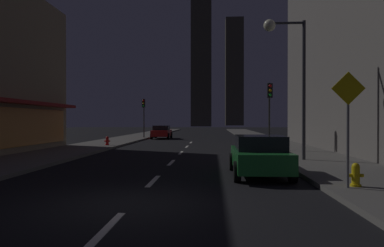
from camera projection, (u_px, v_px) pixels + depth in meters
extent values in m
cube|color=black|center=(195.00, 139.00, 40.54)|extent=(78.00, 136.00, 0.10)
cube|color=#605E59|center=(258.00, 138.00, 40.15)|extent=(4.00, 76.00, 0.15)
cube|color=#605E59|center=(133.00, 137.00, 40.93)|extent=(4.00, 76.00, 0.15)
cube|color=silver|center=(107.00, 229.00, 6.60)|extent=(0.16, 2.20, 0.01)
cube|color=silver|center=(153.00, 181.00, 11.79)|extent=(0.16, 2.20, 0.01)
cube|color=silver|center=(171.00, 163.00, 16.98)|extent=(0.16, 2.20, 0.01)
cube|color=silver|center=(181.00, 153.00, 22.17)|extent=(0.16, 2.20, 0.01)
cube|color=silver|center=(187.00, 147.00, 27.36)|extent=(0.16, 2.20, 0.01)
cube|color=silver|center=(191.00, 142.00, 32.55)|extent=(0.16, 2.20, 0.01)
cube|color=maroon|center=(1.00, 100.00, 18.05)|extent=(0.90, 17.39, 0.20)
cube|color=#3E3B2E|center=(201.00, 64.00, 125.00)|extent=(7.00, 6.30, 43.04)
cube|color=#423E31|center=(234.00, 72.00, 150.72)|extent=(7.30, 8.49, 44.13)
cube|color=#1E722D|center=(259.00, 159.00, 12.95)|extent=(1.80, 4.20, 0.65)
cube|color=black|center=(260.00, 143.00, 12.75)|extent=(1.64, 2.00, 0.55)
cylinder|color=black|center=(232.00, 162.00, 14.40)|extent=(0.22, 0.68, 0.68)
cylinder|color=black|center=(277.00, 162.00, 14.30)|extent=(0.22, 0.68, 0.68)
cylinder|color=black|center=(237.00, 172.00, 11.61)|extent=(0.22, 0.68, 0.68)
cylinder|color=black|center=(293.00, 172.00, 11.51)|extent=(0.22, 0.68, 0.68)
sphere|color=white|center=(239.00, 152.00, 15.03)|extent=(0.18, 0.18, 0.18)
sphere|color=white|center=(266.00, 152.00, 14.97)|extent=(0.18, 0.18, 0.18)
cube|color=#B21919|center=(162.00, 133.00, 39.47)|extent=(1.80, 4.20, 0.65)
cube|color=black|center=(161.00, 128.00, 39.27)|extent=(1.64, 2.00, 0.55)
cylinder|color=black|center=(156.00, 135.00, 40.92)|extent=(0.22, 0.68, 0.68)
cylinder|color=black|center=(171.00, 135.00, 40.82)|extent=(0.22, 0.68, 0.68)
cylinder|color=black|center=(152.00, 136.00, 38.12)|extent=(0.22, 0.68, 0.68)
cylinder|color=black|center=(168.00, 136.00, 38.02)|extent=(0.22, 0.68, 0.68)
sphere|color=white|center=(159.00, 132.00, 41.55)|extent=(0.18, 0.18, 0.18)
sphere|color=white|center=(169.00, 132.00, 41.49)|extent=(0.18, 0.18, 0.18)
cylinder|color=yellow|center=(356.00, 176.00, 10.04)|extent=(0.22, 0.22, 0.55)
sphere|color=yellow|center=(356.00, 167.00, 10.04)|extent=(0.21, 0.21, 0.21)
cylinder|color=yellow|center=(356.00, 185.00, 10.04)|extent=(0.30, 0.30, 0.06)
cylinder|color=yellow|center=(350.00, 175.00, 10.05)|extent=(0.10, 0.10, 0.10)
cylinder|color=yellow|center=(362.00, 176.00, 10.03)|extent=(0.10, 0.10, 0.10)
cylinder|color=red|center=(107.00, 141.00, 26.96)|extent=(0.22, 0.22, 0.55)
sphere|color=red|center=(107.00, 138.00, 26.96)|extent=(0.21, 0.21, 0.21)
cylinder|color=red|center=(107.00, 145.00, 26.96)|extent=(0.30, 0.30, 0.06)
cylinder|color=red|center=(105.00, 141.00, 26.97)|extent=(0.10, 0.10, 0.10)
cylinder|color=red|center=(109.00, 141.00, 26.95)|extent=(0.10, 0.10, 0.10)
cylinder|color=#2D2D2D|center=(269.00, 116.00, 22.74)|extent=(0.12, 0.12, 4.20)
cube|color=black|center=(270.00, 91.00, 22.53)|extent=(0.32, 0.24, 0.90)
sphere|color=red|center=(270.00, 86.00, 22.40)|extent=(0.18, 0.18, 0.18)
sphere|color=#F2B20C|center=(270.00, 90.00, 22.40)|extent=(0.18, 0.18, 0.18)
sphere|color=#19D833|center=(270.00, 95.00, 22.40)|extent=(0.18, 0.18, 0.18)
cylinder|color=#2D2D2D|center=(144.00, 118.00, 39.28)|extent=(0.12, 0.12, 4.20)
cube|color=black|center=(144.00, 103.00, 39.06)|extent=(0.32, 0.24, 0.90)
sphere|color=red|center=(143.00, 101.00, 38.93)|extent=(0.18, 0.18, 0.18)
sphere|color=#F2B20C|center=(143.00, 103.00, 38.93)|extent=(0.18, 0.18, 0.18)
sphere|color=#19D833|center=(143.00, 106.00, 38.94)|extent=(0.18, 0.18, 0.18)
cylinder|color=#38383D|center=(304.00, 90.00, 16.91)|extent=(0.16, 0.16, 6.50)
cylinder|color=#38383D|center=(287.00, 23.00, 16.93)|extent=(1.60, 0.12, 0.12)
sphere|color=#FCF7CC|center=(269.00, 25.00, 16.97)|extent=(0.56, 0.56, 0.56)
cylinder|color=slate|center=(348.00, 144.00, 9.83)|extent=(0.08, 0.08, 2.40)
cube|color=yellow|center=(348.00, 88.00, 9.79)|extent=(0.91, 0.03, 0.91)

